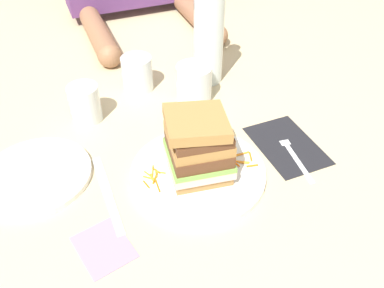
{
  "coord_description": "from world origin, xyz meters",
  "views": [
    {
      "loc": [
        -0.2,
        -0.49,
        0.54
      ],
      "look_at": [
        0.01,
        0.03,
        0.05
      ],
      "focal_mm": 37.95,
      "sensor_mm": 36.0,
      "label": 1
    }
  ],
  "objects_px": {
    "fork": "(292,151)",
    "juice_glass": "(194,85)",
    "main_plate": "(198,173)",
    "side_plate": "(36,175)",
    "sandwich": "(198,146)",
    "napkin_pink": "(104,247)",
    "knife": "(108,195)",
    "empty_tumbler_0": "(85,103)",
    "water_bottle": "(209,32)",
    "napkin_dark": "(287,145)",
    "empty_tumbler_1": "(137,73)"
  },
  "relations": [
    {
      "from": "fork",
      "to": "juice_glass",
      "type": "distance_m",
      "value": 0.27
    },
    {
      "from": "main_plate",
      "to": "side_plate",
      "type": "height_order",
      "value": "main_plate"
    },
    {
      "from": "sandwich",
      "to": "fork",
      "type": "bearing_deg",
      "value": -3.64
    },
    {
      "from": "napkin_pink",
      "to": "fork",
      "type": "bearing_deg",
      "value": 11.39
    },
    {
      "from": "napkin_pink",
      "to": "side_plate",
      "type": "bearing_deg",
      "value": 112.35
    },
    {
      "from": "sandwich",
      "to": "knife",
      "type": "xyz_separation_m",
      "value": [
        -0.17,
        0.01,
        -0.07
      ]
    },
    {
      "from": "empty_tumbler_0",
      "to": "napkin_pink",
      "type": "relative_size",
      "value": 0.86
    },
    {
      "from": "main_plate",
      "to": "water_bottle",
      "type": "relative_size",
      "value": 0.9
    },
    {
      "from": "water_bottle",
      "to": "side_plate",
      "type": "relative_size",
      "value": 1.37
    },
    {
      "from": "main_plate",
      "to": "water_bottle",
      "type": "xyz_separation_m",
      "value": [
        0.15,
        0.3,
        0.12
      ]
    },
    {
      "from": "napkin_dark",
      "to": "side_plate",
      "type": "xyz_separation_m",
      "value": [
        -0.48,
        0.1,
        0.0
      ]
    },
    {
      "from": "fork",
      "to": "napkin_pink",
      "type": "distance_m",
      "value": 0.4
    },
    {
      "from": "water_bottle",
      "to": "fork",
      "type": "bearing_deg",
      "value": -81.84
    },
    {
      "from": "napkin_dark",
      "to": "empty_tumbler_1",
      "type": "xyz_separation_m",
      "value": [
        -0.22,
        0.32,
        0.04
      ]
    },
    {
      "from": "main_plate",
      "to": "empty_tumbler_1",
      "type": "relative_size",
      "value": 3.07
    },
    {
      "from": "empty_tumbler_0",
      "to": "water_bottle",
      "type": "bearing_deg",
      "value": 9.36
    },
    {
      "from": "main_plate",
      "to": "empty_tumbler_0",
      "type": "height_order",
      "value": "empty_tumbler_0"
    },
    {
      "from": "sandwich",
      "to": "napkin_dark",
      "type": "relative_size",
      "value": 0.77
    },
    {
      "from": "napkin_dark",
      "to": "water_bottle",
      "type": "xyz_separation_m",
      "value": [
        -0.05,
        0.29,
        0.12
      ]
    },
    {
      "from": "empty_tumbler_1",
      "to": "knife",
      "type": "bearing_deg",
      "value": -115.19
    },
    {
      "from": "sandwich",
      "to": "fork",
      "type": "xyz_separation_m",
      "value": [
        0.2,
        -0.01,
        -0.07
      ]
    },
    {
      "from": "juice_glass",
      "to": "fork",
      "type": "bearing_deg",
      "value": -66.34
    },
    {
      "from": "main_plate",
      "to": "napkin_dark",
      "type": "distance_m",
      "value": 0.2
    },
    {
      "from": "juice_glass",
      "to": "empty_tumbler_0",
      "type": "bearing_deg",
      "value": 176.33
    },
    {
      "from": "side_plate",
      "to": "sandwich",
      "type": "bearing_deg",
      "value": -20.88
    },
    {
      "from": "knife",
      "to": "napkin_pink",
      "type": "xyz_separation_m",
      "value": [
        -0.03,
        -0.1,
        -0.0
      ]
    },
    {
      "from": "water_bottle",
      "to": "juice_glass",
      "type": "bearing_deg",
      "value": -133.63
    },
    {
      "from": "main_plate",
      "to": "napkin_pink",
      "type": "distance_m",
      "value": 0.22
    },
    {
      "from": "sandwich",
      "to": "side_plate",
      "type": "xyz_separation_m",
      "value": [
        -0.28,
        0.11,
        -0.07
      ]
    },
    {
      "from": "sandwich",
      "to": "juice_glass",
      "type": "bearing_deg",
      "value": 69.36
    },
    {
      "from": "juice_glass",
      "to": "water_bottle",
      "type": "xyz_separation_m",
      "value": [
        0.06,
        0.07,
        0.09
      ]
    },
    {
      "from": "empty_tumbler_1",
      "to": "side_plate",
      "type": "distance_m",
      "value": 0.34
    },
    {
      "from": "side_plate",
      "to": "juice_glass",
      "type": "bearing_deg",
      "value": 19.15
    },
    {
      "from": "water_bottle",
      "to": "napkin_pink",
      "type": "bearing_deg",
      "value": -131.67
    },
    {
      "from": "knife",
      "to": "empty_tumbler_0",
      "type": "relative_size",
      "value": 2.44
    },
    {
      "from": "side_plate",
      "to": "napkin_pink",
      "type": "xyz_separation_m",
      "value": [
        0.08,
        -0.2,
        -0.0
      ]
    },
    {
      "from": "knife",
      "to": "empty_tumbler_0",
      "type": "distance_m",
      "value": 0.24
    },
    {
      "from": "knife",
      "to": "water_bottle",
      "type": "relative_size",
      "value": 0.72
    },
    {
      "from": "sandwich",
      "to": "napkin_pink",
      "type": "distance_m",
      "value": 0.23
    },
    {
      "from": "napkin_dark",
      "to": "water_bottle",
      "type": "bearing_deg",
      "value": 99.28
    },
    {
      "from": "napkin_dark",
      "to": "juice_glass",
      "type": "distance_m",
      "value": 0.25
    },
    {
      "from": "napkin_dark",
      "to": "side_plate",
      "type": "height_order",
      "value": "side_plate"
    },
    {
      "from": "main_plate",
      "to": "side_plate",
      "type": "relative_size",
      "value": 1.23
    },
    {
      "from": "napkin_dark",
      "to": "side_plate",
      "type": "distance_m",
      "value": 0.49
    },
    {
      "from": "juice_glass",
      "to": "napkin_pink",
      "type": "height_order",
      "value": "juice_glass"
    },
    {
      "from": "main_plate",
      "to": "sandwich",
      "type": "relative_size",
      "value": 1.95
    },
    {
      "from": "main_plate",
      "to": "side_plate",
      "type": "bearing_deg",
      "value": 159.2
    },
    {
      "from": "sandwich",
      "to": "empty_tumbler_1",
      "type": "height_order",
      "value": "sandwich"
    },
    {
      "from": "napkin_dark",
      "to": "fork",
      "type": "bearing_deg",
      "value": -96.82
    },
    {
      "from": "side_plate",
      "to": "napkin_pink",
      "type": "distance_m",
      "value": 0.22
    }
  ]
}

